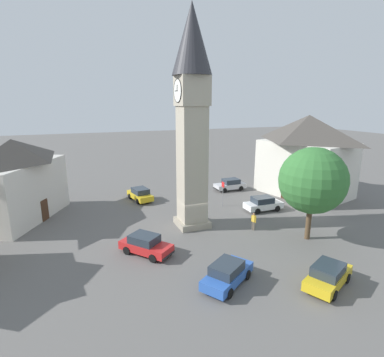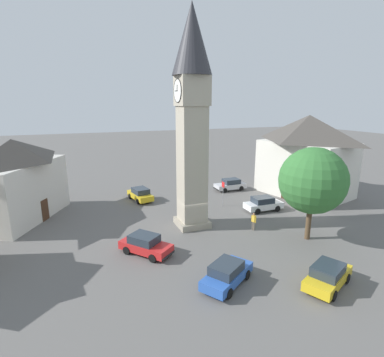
% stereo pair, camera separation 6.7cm
% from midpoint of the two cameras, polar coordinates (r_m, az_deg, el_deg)
% --- Properties ---
extents(ground_plane, '(200.00, 200.00, 0.00)m').
position_cam_midpoint_polar(ground_plane, '(29.00, 0.07, -8.85)').
color(ground_plane, '#605E5B').
extents(clock_tower, '(3.44, 3.44, 19.57)m').
position_cam_midpoint_polar(clock_tower, '(26.70, 0.07, 14.36)').
color(clock_tower, gray).
rests_on(clock_tower, ground).
extents(car_blue_kerb, '(1.87, 4.16, 1.53)m').
position_cam_midpoint_polar(car_blue_kerb, '(40.40, 7.33, -1.15)').
color(car_blue_kerb, silver).
rests_on(car_blue_kerb, ground).
extents(car_silver_kerb, '(3.68, 4.38, 1.53)m').
position_cam_midpoint_polar(car_silver_kerb, '(20.22, 6.76, -17.45)').
color(car_silver_kerb, '#2D5BB7').
rests_on(car_silver_kerb, ground).
extents(car_red_corner, '(4.26, 3.93, 1.53)m').
position_cam_midpoint_polar(car_red_corner, '(23.90, -8.73, -12.26)').
color(car_red_corner, red).
rests_on(car_red_corner, ground).
extents(car_white_side, '(1.88, 4.16, 1.53)m').
position_cam_midpoint_polar(car_white_side, '(33.47, 13.42, -4.67)').
color(car_white_side, white).
rests_on(car_white_side, ground).
extents(car_black_far, '(3.30, 4.45, 1.53)m').
position_cam_midpoint_polar(car_black_far, '(21.68, 24.45, -16.38)').
color(car_black_far, gold).
rests_on(car_black_far, ground).
extents(car_green_alley, '(4.39, 2.52, 1.53)m').
position_cam_midpoint_polar(car_green_alley, '(36.42, -9.72, -2.94)').
color(car_green_alley, gold).
rests_on(car_green_alley, ground).
extents(pedestrian, '(0.54, 0.31, 1.69)m').
position_cam_midpoint_polar(pedestrian, '(28.14, 11.68, -7.67)').
color(pedestrian, '#706656').
rests_on(pedestrian, ground).
extents(tree, '(5.50, 5.50, 7.90)m').
position_cam_midpoint_polar(tree, '(26.51, 21.97, -0.39)').
color(tree, brown).
rests_on(tree, ground).
extents(building_shop_left, '(11.61, 9.37, 8.02)m').
position_cam_midpoint_polar(building_shop_left, '(33.85, -30.27, -0.16)').
color(building_shop_left, beige).
rests_on(building_shop_left, ground).
extents(building_corner_back, '(12.22, 9.97, 9.93)m').
position_cam_midpoint_polar(building_corner_back, '(40.06, 20.90, 4.22)').
color(building_corner_back, silver).
rests_on(building_corner_back, ground).
extents(road_sign, '(0.60, 0.07, 2.80)m').
position_cam_midpoint_polar(road_sign, '(33.79, 5.96, -2.15)').
color(road_sign, gray).
rests_on(road_sign, ground).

